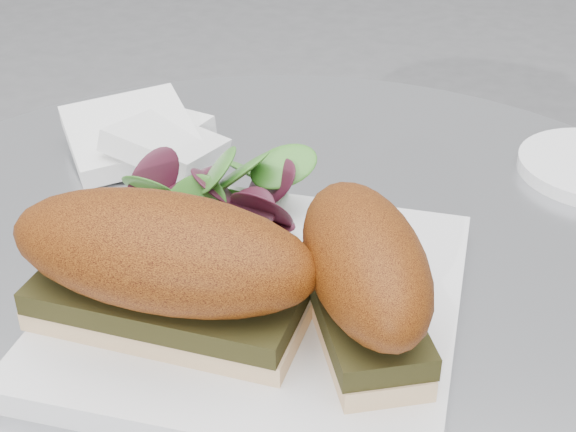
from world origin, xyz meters
TOP-DOWN VIEW (x-y plane):
  - plate at (0.00, -0.05)m, footprint 0.25×0.25m
  - sandwich_left at (-0.04, -0.09)m, footprint 0.19×0.10m
  - sandwich_right at (0.07, -0.07)m, footprint 0.11×0.15m
  - salad at (-0.05, 0.02)m, footprint 0.12×0.12m
  - napkin at (-0.14, 0.13)m, footprint 0.17×0.17m

SIDE VIEW (x-z plane):
  - plate at x=0.00m, z-range 0.73..0.75m
  - napkin at x=-0.14m, z-range 0.73..0.75m
  - salad at x=-0.05m, z-range 0.75..0.80m
  - sandwich_left at x=-0.04m, z-range 0.75..0.83m
  - sandwich_right at x=0.07m, z-range 0.75..0.83m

